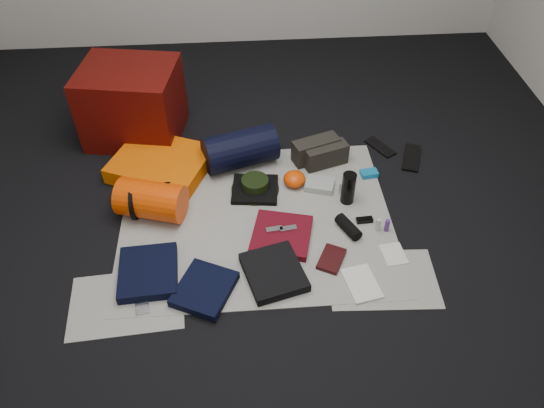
{
  "coord_description": "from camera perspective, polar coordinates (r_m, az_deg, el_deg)",
  "views": [
    {
      "loc": [
        -0.07,
        -2.21,
        2.27
      ],
      "look_at": [
        0.09,
        0.02,
        0.1
      ],
      "focal_mm": 35.0,
      "sensor_mm": 36.0,
      "label": 1
    }
  ],
  "objects": [
    {
      "name": "hiking_boot_left",
      "position": [
        3.54,
        4.73,
        5.85
      ],
      "size": [
        0.33,
        0.21,
        0.15
      ],
      "primitive_type": "cube",
      "rotation": [
        0.0,
        0.0,
        0.34
      ],
      "color": "black",
      "rests_on": "newspaper_mat"
    },
    {
      "name": "paperback_book",
      "position": [
        2.95,
        6.41,
        -5.9
      ],
      "size": [
        0.19,
        0.22,
        0.03
      ],
      "primitive_type": "cube",
      "rotation": [
        0.0,
        0.0,
        -0.48
      ],
      "color": "black",
      "rests_on": "newspaper_mat"
    },
    {
      "name": "toiletry_clear",
      "position": [
        3.13,
        11.33,
        -2.2
      ],
      "size": [
        0.03,
        0.03,
        0.08
      ],
      "primitive_type": "cylinder",
      "rotation": [
        0.0,
        0.0,
        0.28
      ],
      "color": "#AFB3AE",
      "rests_on": "newspaper_mat"
    },
    {
      "name": "sack_strap_right",
      "position": [
        3.18,
        -11.08,
        0.43
      ],
      "size": [
        0.02,
        0.22,
        0.22
      ],
      "primitive_type": "cylinder",
      "rotation": [
        0.0,
        1.57,
        0.0
      ],
      "color": "black",
      "rests_on": "newspaper_mat"
    },
    {
      "name": "key_cluster",
      "position": [
        2.82,
        -13.73,
        -10.84
      ],
      "size": [
        0.08,
        0.08,
        0.01
      ],
      "primitive_type": "cube",
      "rotation": [
        0.0,
        0.0,
        0.2
      ],
      "color": "#BBBBC0",
      "rests_on": "newspaper_mat"
    },
    {
      "name": "trousers_navy_b",
      "position": [
        2.82,
        -7.27,
        -9.06
      ],
      "size": [
        0.37,
        0.39,
        0.05
      ],
      "primitive_type": "cube",
      "rotation": [
        0.0,
        0.0,
        -0.45
      ],
      "color": "black",
      "rests_on": "newspaper_mat"
    },
    {
      "name": "energy_bar_a",
      "position": [
        3.03,
        0.25,
        -2.74
      ],
      "size": [
        0.1,
        0.05,
        0.01
      ],
      "primitive_type": "cube",
      "rotation": [
        0.0,
        0.0,
        0.14
      ],
      "color": "#BBBBC0",
      "rests_on": "red_shirt"
    },
    {
      "name": "red_shirt",
      "position": [
        3.04,
        1.03,
        -3.34
      ],
      "size": [
        0.4,
        0.4,
        0.04
      ],
      "primitive_type": "cube",
      "rotation": [
        0.0,
        0.0,
        -0.25
      ],
      "color": "#580914",
      "rests_on": "newspaper_mat"
    },
    {
      "name": "sack_strap_left",
      "position": [
        3.21,
        -14.61,
        0.23
      ],
      "size": [
        0.02,
        0.22,
        0.22
      ],
      "primitive_type": "cylinder",
      "rotation": [
        0.0,
        1.57,
        0.0
      ],
      "color": "black",
      "rests_on": "newspaper_mat"
    },
    {
      "name": "boonie_brim",
      "position": [
        3.35,
        -1.82,
        1.64
      ],
      "size": [
        0.34,
        0.34,
        0.01
      ],
      "primitive_type": "cylinder",
      "rotation": [
        0.0,
        0.0,
        0.14
      ],
      "color": "black",
      "rests_on": "newspaper_mat"
    },
    {
      "name": "trousers_navy_a",
      "position": [
        2.93,
        -13.17,
        -7.16
      ],
      "size": [
        0.33,
        0.37,
        0.05
      ],
      "primitive_type": "cube",
      "rotation": [
        0.0,
        0.0,
        0.06
      ],
      "color": "black",
      "rests_on": "newspaper_mat"
    },
    {
      "name": "flip_flop_left",
      "position": [
        3.75,
        11.55,
        6.0
      ],
      "size": [
        0.19,
        0.24,
        0.01
      ],
      "primitive_type": "cube",
      "rotation": [
        0.0,
        0.0,
        0.54
      ],
      "color": "black",
      "rests_on": "floor"
    },
    {
      "name": "compact_camera",
      "position": [
        3.35,
        7.94,
        1.54
      ],
      "size": [
        0.1,
        0.07,
        0.04
      ],
      "primitive_type": "cube",
      "rotation": [
        0.0,
        0.0,
        -0.23
      ],
      "color": "#BBBBC0",
      "rests_on": "newspaper_mat"
    },
    {
      "name": "orange_stuff_sack",
      "position": [
        3.35,
        2.43,
        2.71
      ],
      "size": [
        0.18,
        0.18,
        0.09
      ],
      "primitive_type": "ellipsoid",
      "rotation": [
        0.0,
        0.0,
        -0.29
      ],
      "color": "#DD3C03",
      "rests_on": "newspaper_mat"
    },
    {
      "name": "floor",
      "position": [
        3.18,
        -1.68,
        -1.76
      ],
      "size": [
        4.5,
        4.5,
        0.02
      ],
      "primitive_type": "cube",
      "color": "black",
      "rests_on": "ground"
    },
    {
      "name": "red_cabinet",
      "position": [
        3.78,
        -14.81,
        10.45
      ],
      "size": [
        0.7,
        0.62,
        0.52
      ],
      "primitive_type": "cube",
      "rotation": [
        0.0,
        0.0,
        -0.17
      ],
      "color": "#4F0905",
      "rests_on": "floor"
    },
    {
      "name": "trousers_charcoal",
      "position": [
        2.86,
        0.2,
        -7.35
      ],
      "size": [
        0.37,
        0.4,
        0.05
      ],
      "primitive_type": "cube",
      "rotation": [
        0.0,
        0.0,
        0.27
      ],
      "color": "black",
      "rests_on": "newspaper_mat"
    },
    {
      "name": "first_aid_pouch",
      "position": [
        3.36,
        5.15,
        2.07
      ],
      "size": [
        0.21,
        0.18,
        0.04
      ],
      "primitive_type": "cube",
      "rotation": [
        0.0,
        0.0,
        -0.3
      ],
      "color": "#929A92",
      "rests_on": "newspaper_mat"
    },
    {
      "name": "newspaper_sheet_front_left",
      "position": [
        2.88,
        -15.34,
        -10.17
      ],
      "size": [
        0.61,
        0.44,
        0.0
      ],
      "primitive_type": "cube",
      "rotation": [
        0.0,
        0.0,
        0.07
      ],
      "color": "#B5B3A7",
      "rests_on": "floor"
    },
    {
      "name": "map_printout",
      "position": [
        3.05,
        12.95,
        -5.27
      ],
      "size": [
        0.14,
        0.17,
        0.01
      ],
      "primitive_type": "cube",
      "rotation": [
        0.0,
        0.0,
        0.1
      ],
      "color": "silver",
      "rests_on": "newspaper_mat"
    },
    {
      "name": "flip_flop_right",
      "position": [
        3.7,
        14.76,
        4.83
      ],
      "size": [
        0.19,
        0.3,
        0.02
      ],
      "primitive_type": "cube",
      "rotation": [
        0.0,
        0.0,
        -0.35
      ],
      "color": "black",
      "rests_on": "floor"
    },
    {
      "name": "speaker",
      "position": [
        3.1,
        8.21,
        -2.47
      ],
      "size": [
        0.14,
        0.19,
        0.07
      ],
      "primitive_type": "cylinder",
      "rotation": [
        1.57,
        0.0,
        0.47
      ],
      "color": "black",
      "rests_on": "newspaper_mat"
    },
    {
      "name": "hiking_boot_right",
      "position": [
        3.51,
        5.79,
        5.25
      ],
      "size": [
        0.31,
        0.19,
        0.14
      ],
      "primitive_type": "cube",
      "rotation": [
        0.0,
        0.0,
        0.31
      ],
      "color": "black",
      "rests_on": "newspaper_mat"
    },
    {
      "name": "boonie_crown",
      "position": [
        3.32,
        -1.84,
        2.16
      ],
      "size": [
        0.17,
        0.17,
        0.07
      ],
      "primitive_type": "cylinder",
      "color": "black",
      "rests_on": "boonie_brim"
    },
    {
      "name": "cyan_case",
      "position": [
        3.49,
        10.4,
        3.25
      ],
      "size": [
        0.12,
        0.08,
        0.03
      ],
      "primitive_type": "cube",
      "rotation": [
        0.0,
        0.0,
        0.13
      ],
      "color": "#1070A0",
      "rests_on": "newspaper_mat"
    },
    {
      "name": "navy_duffel",
      "position": [
        3.47,
        -3.44,
        5.93
      ],
      "size": [
        0.52,
        0.37,
        0.24
      ],
      "primitive_type": "cylinder",
      "rotation": [
        0.0,
        1.57,
        0.3
      ],
      "color": "black",
      "rests_on": "newspaper_mat"
    },
    {
      "name": "tape_roll",
      "position": [
        3.33,
        -1.53,
        2.36
      ],
      "size": [
        0.05,
        0.05,
        0.04
      ],
      "primitive_type": "cylinder",
      "color": "silver",
      "rests_on": "black_tshirt"
    },
    {
      "name": "sleeping_pad",
      "position": [
        3.53,
        -11.83,
        4.27
      ],
      "size": [
        0.72,
        0.67,
        0.11
      ],
      "primitive_type": "cube",
      "rotation": [
        0.0,
        0.0,
        -0.4
      ],
      "color": "#F96202",
      "rests_on": "newspaper_mat"
    },
    {
      "name": "stuff_sack",
      "position": [
        3.19,
        -12.87,
        0.41
      ],
      "size": [
        0.44,
        0.33,
        0.23
      ],
      "primitive_type": "cylinder",
      "rotation": [
        0.0,
        1.57,
        -0.29
      ],
      "color": "#DD3C03",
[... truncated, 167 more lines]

